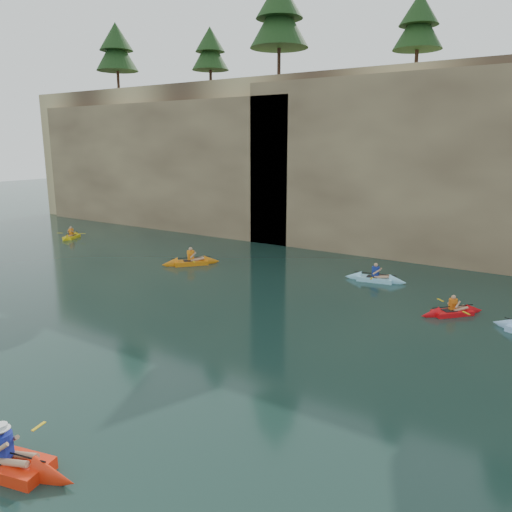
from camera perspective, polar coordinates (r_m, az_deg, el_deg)
The scene contains 11 objects.
ground at distance 14.73m, azimuth -16.36°, elevation -16.48°, with size 160.00×160.00×0.00m, color black.
cliff at distance 39.34m, azimuth 19.16°, elevation 10.62°, with size 70.00×16.00×12.00m, color tan.
cliff_slab_west at distance 42.98m, azimuth -10.97°, elevation 10.26°, with size 26.00×2.40×10.56m, color tan.
cliff_slab_center at distance 31.69m, azimuth 19.14°, elevation 9.68°, with size 24.00×2.40×11.40m, color tan.
sea_cave_west at distance 41.40m, azimuth -9.43°, elevation 5.67°, with size 4.50×1.00×4.00m, color black.
sea_cave_center at distance 33.56m, azimuth 8.40°, elevation 3.34°, with size 3.50×1.00×3.20m, color black.
main_kayaker at distance 13.16m, azimuth -26.74°, elevation -20.33°, with size 3.81×2.45×1.38m.
kayaker_orange at distance 29.72m, azimuth -7.46°, elevation -0.70°, with size 2.81×3.17×1.32m.
kayaker_red_far at distance 22.62m, azimuth 21.52°, elevation -5.96°, with size 2.45×2.63×1.08m.
kayaker_yellow at distance 40.09m, azimuth -20.33°, elevation 2.10°, with size 2.02×2.74×1.12m.
kayaker_ltblue_mid at distance 26.73m, azimuth 13.46°, elevation -2.52°, with size 3.27×2.38×1.22m.
Camera 1 is at (10.13, -8.00, 7.10)m, focal length 35.00 mm.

